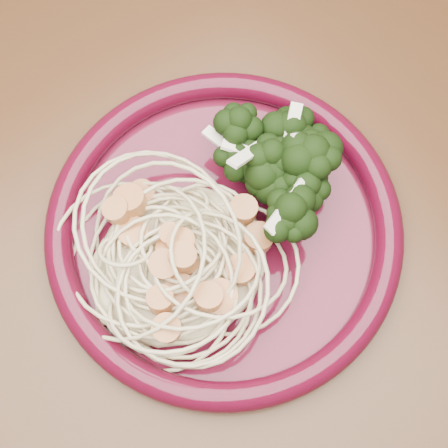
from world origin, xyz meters
TOP-DOWN VIEW (x-y plane):
  - dining_table at (0.00, 0.00)m, footprint 1.20×0.80m
  - dinner_plate at (-0.00, 0.05)m, footprint 0.32×0.32m
  - spaghetti_pile at (-0.05, 0.04)m, footprint 0.16×0.14m
  - scallop_cluster at (-0.05, 0.04)m, footprint 0.14×0.14m
  - broccoli_pile at (0.05, 0.05)m, footprint 0.11×0.16m
  - onion_garnish at (0.05, 0.05)m, footprint 0.08×0.11m

SIDE VIEW (x-z plane):
  - dining_table at x=0.00m, z-range 0.28..1.03m
  - dinner_plate at x=0.00m, z-range 0.75..0.77m
  - spaghetti_pile at x=-0.05m, z-range 0.76..0.79m
  - broccoli_pile at x=0.05m, z-range 0.76..0.81m
  - scallop_cluster at x=-0.05m, z-range 0.79..0.83m
  - onion_garnish at x=0.05m, z-range 0.79..0.84m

